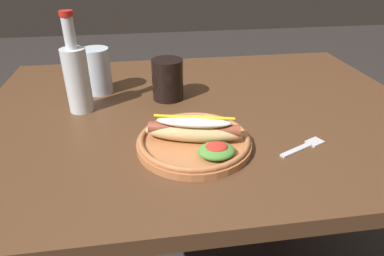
% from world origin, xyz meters
% --- Properties ---
extents(dining_table, '(1.16, 0.87, 0.74)m').
position_xyz_m(dining_table, '(0.00, 0.00, 0.63)').
color(dining_table, '#51331E').
rests_on(dining_table, ground_plane).
extents(hot_dog_plate, '(0.25, 0.25, 0.08)m').
position_xyz_m(hot_dog_plate, '(-0.05, -0.19, 0.76)').
color(hot_dog_plate, '#B77042').
rests_on(hot_dog_plate, dining_table).
extents(fork, '(0.12, 0.07, 0.00)m').
position_xyz_m(fork, '(0.19, -0.23, 0.74)').
color(fork, silver).
rests_on(fork, dining_table).
extents(soda_cup, '(0.09, 0.09, 0.11)m').
position_xyz_m(soda_cup, '(-0.08, 0.08, 0.80)').
color(soda_cup, black).
rests_on(soda_cup, dining_table).
extents(water_cup, '(0.08, 0.08, 0.13)m').
position_xyz_m(water_cup, '(-0.28, 0.15, 0.80)').
color(water_cup, silver).
rests_on(water_cup, dining_table).
extents(glass_bottle, '(0.06, 0.06, 0.25)m').
position_xyz_m(glass_bottle, '(-0.32, 0.04, 0.83)').
color(glass_bottle, silver).
rests_on(glass_bottle, dining_table).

